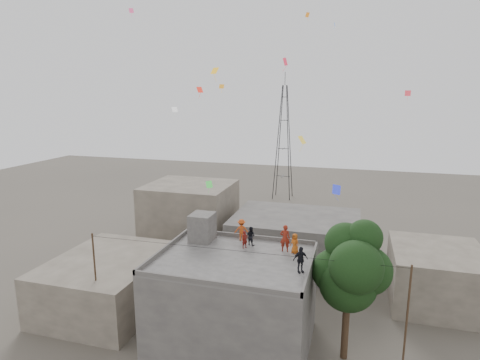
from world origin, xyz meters
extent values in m
plane|color=#4D483F|center=(0.00, 0.00, 0.00)|extent=(140.00, 140.00, 0.00)
cube|color=#4B4946|center=(0.00, 0.00, 3.00)|extent=(10.00, 8.00, 6.00)
cube|color=#524F4D|center=(0.00, 0.00, 6.05)|extent=(10.00, 8.00, 0.10)
cube|color=#4B4946|center=(0.00, 3.92, 6.25)|extent=(10.00, 0.15, 0.30)
cube|color=#4B4946|center=(0.00, -3.92, 6.25)|extent=(10.00, 0.15, 0.30)
cube|color=#4B4946|center=(4.92, 0.00, 6.25)|extent=(0.15, 8.00, 0.30)
cube|color=#4B4946|center=(-4.92, 0.00, 6.25)|extent=(0.15, 8.00, 0.30)
cube|color=#4B4946|center=(-3.20, 2.60, 7.10)|extent=(1.60, 1.80, 2.00)
cube|color=#5D544A|center=(-11.00, 2.00, 2.00)|extent=(8.00, 10.00, 4.00)
cube|color=#4B4946|center=(2.00, 14.00, 2.50)|extent=(12.00, 9.00, 5.00)
cube|color=#5D544A|center=(-10.00, 16.00, 3.50)|extent=(9.00, 8.00, 7.00)
cube|color=#5D544A|center=(14.00, 10.00, 2.20)|extent=(7.00, 8.00, 4.40)
cylinder|color=black|center=(7.20, 0.50, 2.00)|extent=(0.44, 0.44, 4.00)
cylinder|color=black|center=(7.35, 0.60, 3.60)|extent=(0.64, 0.91, 2.14)
sphere|color=black|center=(7.20, 0.50, 5.20)|extent=(3.60, 3.60, 3.60)
sphere|color=black|center=(8.30, 0.80, 6.00)|extent=(3.00, 3.00, 3.00)
sphere|color=black|center=(6.30, 1.00, 5.60)|extent=(2.80, 2.80, 2.80)
sphere|color=black|center=(7.60, -0.30, 6.60)|extent=(3.20, 3.20, 3.20)
sphere|color=black|center=(6.90, 1.40, 7.40)|extent=(2.60, 2.60, 2.60)
sphere|color=black|center=(8.00, 1.10, 8.00)|extent=(2.20, 2.20, 2.20)
cylinder|color=black|center=(-9.50, -1.50, 3.70)|extent=(0.12, 0.12, 7.40)
cylinder|color=black|center=(10.50, -1.00, 3.70)|extent=(0.12, 0.12, 7.40)
cylinder|color=black|center=(0.50, -1.25, 7.20)|extent=(20.00, 0.52, 0.02)
cylinder|color=black|center=(-4.85, 39.15, 9.00)|extent=(1.27, 1.27, 18.01)
cylinder|color=black|center=(-3.15, 39.15, 9.00)|extent=(1.27, 1.27, 18.01)
cylinder|color=black|center=(-3.15, 40.85, 9.00)|extent=(1.27, 1.27, 18.01)
cylinder|color=black|center=(-4.85, 40.85, 9.00)|extent=(1.27, 1.27, 18.01)
cube|color=black|center=(-4.00, 40.00, 3.60)|extent=(2.36, 0.08, 0.08)
cube|color=black|center=(-4.00, 40.00, 3.60)|extent=(0.08, 2.36, 0.08)
cube|color=black|center=(-4.00, 40.00, 8.10)|extent=(1.81, 0.08, 0.08)
cube|color=black|center=(-4.00, 40.00, 8.10)|extent=(0.08, 1.81, 0.08)
cube|color=black|center=(-4.00, 40.00, 12.60)|extent=(1.26, 0.08, 0.08)
cube|color=black|center=(-4.00, 40.00, 12.60)|extent=(0.08, 1.26, 0.08)
cube|color=black|center=(-4.00, 40.00, 16.20)|extent=(0.82, 0.08, 0.08)
cube|color=black|center=(-4.00, 40.00, 16.20)|extent=(0.08, 0.82, 0.08)
cylinder|color=black|center=(-4.00, 40.00, 19.00)|extent=(0.08, 0.08, 2.00)
imported|color=maroon|center=(2.94, 2.21, 7.03)|extent=(0.72, 0.51, 1.86)
imported|color=#B55014|center=(3.63, 2.07, 6.78)|extent=(0.79, 0.70, 1.36)
imported|color=black|center=(0.42, 2.70, 6.77)|extent=(0.79, 0.70, 1.34)
imported|color=black|center=(4.40, -0.81, 6.91)|extent=(1.00, 0.86, 1.61)
imported|color=#C54816|center=(-0.47, 3.40, 6.90)|extent=(1.17, 0.90, 1.60)
imported|color=maroon|center=(0.17, 2.02, 6.72)|extent=(0.51, 0.54, 1.24)
plane|color=#FF2C1A|center=(-3.85, 4.30, 16.86)|extent=(0.43, 0.51, 0.41)
plane|color=red|center=(1.64, 8.07, 18.97)|extent=(0.47, 0.58, 0.56)
plane|color=#FFA527|center=(-4.46, 10.94, 17.23)|extent=(0.48, 0.39, 0.35)
plane|color=#2531D5|center=(6.13, 2.68, 10.50)|extent=(0.54, 0.38, 0.62)
plane|color=white|center=(-8.34, 9.46, 15.24)|extent=(0.53, 0.55, 0.43)
plane|color=orange|center=(2.68, 12.21, 23.00)|extent=(0.36, 0.40, 0.35)
plane|color=green|center=(-2.32, 1.84, 10.50)|extent=(0.42, 0.49, 0.46)
plane|color=#E33544|center=(10.65, 9.51, 16.62)|extent=(0.42, 0.09, 0.41)
plane|color=yellow|center=(-1.21, 0.16, 17.91)|extent=(0.54, 0.44, 0.38)
plane|color=#4A77E0|center=(4.72, 15.24, 22.63)|extent=(0.11, 0.31, 0.30)
plane|color=#FF5091|center=(-9.50, 5.02, 22.65)|extent=(0.36, 0.21, 0.30)
plane|color=gold|center=(4.13, 0.24, 13.92)|extent=(0.47, 0.61, 0.44)
camera|label=1|loc=(7.20, -23.23, 16.48)|focal=30.00mm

